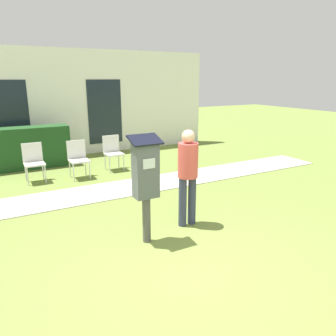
{
  "coord_description": "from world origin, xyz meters",
  "views": [
    {
      "loc": [
        -1.92,
        -3.02,
        2.34
      ],
      "look_at": [
        0.35,
        1.1,
        1.05
      ],
      "focal_mm": 35.0,
      "sensor_mm": 36.0,
      "label": 1
    }
  ],
  "objects_px": {
    "parking_meter": "(146,176)",
    "outdoor_chair_middle": "(78,156)",
    "outdoor_chair_left": "(33,159)",
    "outdoor_chair_right": "(113,150)",
    "person_standing": "(188,170)"
  },
  "relations": [
    {
      "from": "outdoor_chair_left",
      "to": "outdoor_chair_right",
      "type": "relative_size",
      "value": 1.0
    },
    {
      "from": "parking_meter",
      "to": "outdoor_chair_left",
      "type": "xyz_separation_m",
      "value": [
        -1.04,
        3.92,
        -0.49
      ]
    },
    {
      "from": "parking_meter",
      "to": "outdoor_chair_middle",
      "type": "height_order",
      "value": "parking_meter"
    },
    {
      "from": "outdoor_chair_left",
      "to": "person_standing",
      "type": "bearing_deg",
      "value": -50.94
    },
    {
      "from": "parking_meter",
      "to": "outdoor_chair_left",
      "type": "distance_m",
      "value": 4.09
    },
    {
      "from": "person_standing",
      "to": "outdoor_chair_left",
      "type": "bearing_deg",
      "value": 136.36
    },
    {
      "from": "outdoor_chair_middle",
      "to": "parking_meter",
      "type": "bearing_deg",
      "value": -112.34
    },
    {
      "from": "outdoor_chair_left",
      "to": "outdoor_chair_middle",
      "type": "height_order",
      "value": "same"
    },
    {
      "from": "outdoor_chair_right",
      "to": "person_standing",
      "type": "bearing_deg",
      "value": -100.04
    },
    {
      "from": "outdoor_chair_left",
      "to": "outdoor_chair_middle",
      "type": "distance_m",
      "value": 0.99
    },
    {
      "from": "parking_meter",
      "to": "outdoor_chair_middle",
      "type": "xyz_separation_m",
      "value": [
        -0.06,
        3.75,
        -0.49
      ]
    },
    {
      "from": "person_standing",
      "to": "outdoor_chair_middle",
      "type": "relative_size",
      "value": 1.76
    },
    {
      "from": "parking_meter",
      "to": "person_standing",
      "type": "distance_m",
      "value": 0.86
    },
    {
      "from": "outdoor_chair_left",
      "to": "outdoor_chair_right",
      "type": "distance_m",
      "value": 1.96
    },
    {
      "from": "person_standing",
      "to": "outdoor_chair_left",
      "type": "relative_size",
      "value": 1.76
    }
  ]
}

